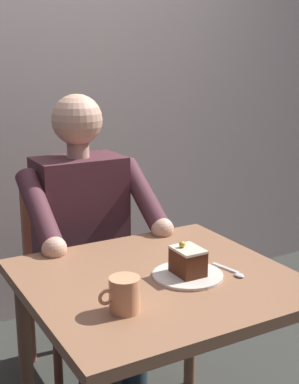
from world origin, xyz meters
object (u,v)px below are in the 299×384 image
(dining_table, at_px, (158,305))
(dessert_spoon, at_px, (233,272))
(seated_person, at_px, (88,241))
(cake_slice, at_px, (188,261))
(coffee_cup, at_px, (124,294))
(chair, at_px, (74,261))

(dining_table, height_order, dessert_spoon, dessert_spoon)
(seated_person, height_order, dessert_spoon, seated_person)
(dining_table, relative_size, dessert_spoon, 5.72)
(seated_person, bearing_deg, dining_table, 90.00)
(cake_slice, bearing_deg, dining_table, -30.16)
(dining_table, relative_size, seated_person, 0.66)
(coffee_cup, height_order, dessert_spoon, coffee_cup)
(dining_table, bearing_deg, coffee_cup, 38.07)
(chair, relative_size, cake_slice, 8.49)
(seated_person, distance_m, cake_slice, 0.63)
(dining_table, xyz_separation_m, chair, (0.00, -0.74, -0.11))
(coffee_cup, relative_size, dessert_spoon, 0.85)
(dessert_spoon, bearing_deg, seated_person, -71.51)
(seated_person, relative_size, dessert_spoon, 8.63)
(cake_slice, height_order, coffee_cup, cake_slice)
(dining_table, xyz_separation_m, cake_slice, (-0.08, 0.05, 0.15))
(chair, distance_m, cake_slice, 0.83)
(cake_slice, bearing_deg, coffee_cup, 21.49)
(chair, bearing_deg, seated_person, 90.00)
(cake_slice, relative_size, coffee_cup, 0.88)
(dining_table, bearing_deg, seated_person, -90.00)
(chair, distance_m, seated_person, 0.23)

